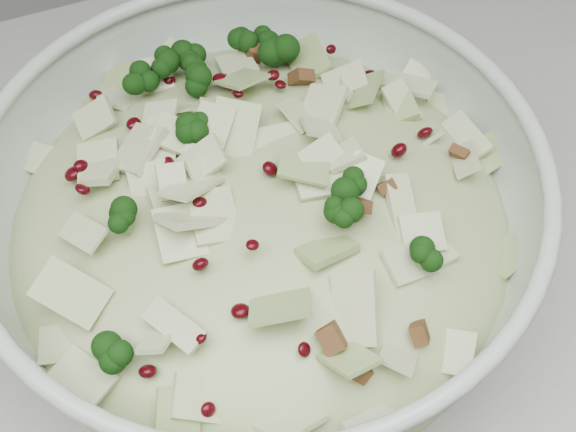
% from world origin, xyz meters
% --- Properties ---
extents(counter, '(3.60, 0.60, 0.90)m').
position_xyz_m(counter, '(0.00, 1.70, 0.45)').
color(counter, beige).
rests_on(counter, floor).
extents(mixing_bowl, '(0.46, 0.46, 0.14)m').
position_xyz_m(mixing_bowl, '(-0.40, 1.60, 0.97)').
color(mixing_bowl, '#B4C6B9').
rests_on(mixing_bowl, counter).
extents(salad, '(0.47, 0.47, 0.14)m').
position_xyz_m(salad, '(-0.40, 1.60, 1.00)').
color(salad, '#B9CB8B').
rests_on(salad, mixing_bowl).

